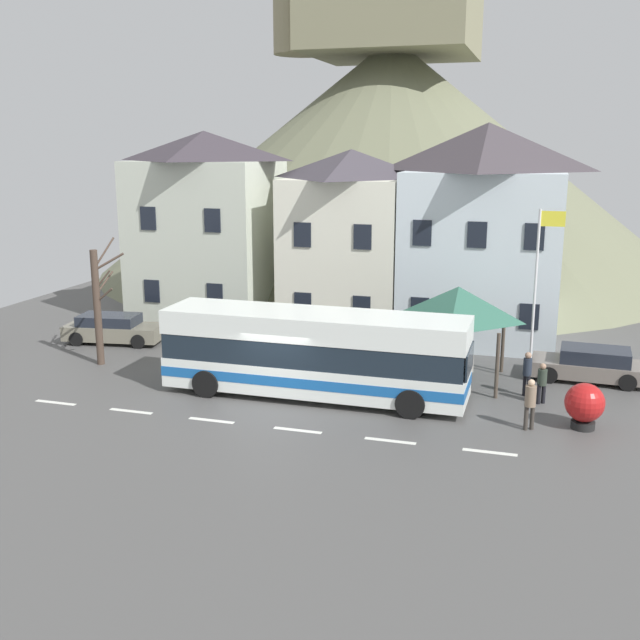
{
  "coord_description": "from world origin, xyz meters",
  "views": [
    {
      "loc": [
        8.66,
        -22.71,
        8.93
      ],
      "look_at": [
        0.33,
        4.84,
        2.1
      ],
      "focal_mm": 42.05,
      "sensor_mm": 36.0,
      "label": 1
    }
  ],
  "objects_px": {
    "townhouse_01": "(351,241)",
    "bare_tree_00": "(98,304)",
    "transit_bus": "(315,355)",
    "pedestrian_00": "(527,370)",
    "pedestrian_03": "(542,381)",
    "flagpole": "(538,283)",
    "hilltop_castle": "(390,153)",
    "bus_shelter": "(458,304)",
    "pedestrian_02": "(470,367)",
    "townhouse_02": "(484,233)",
    "parked_car_02": "(232,332)",
    "pedestrian_01": "(530,400)",
    "parked_car_00": "(113,329)",
    "parked_car_01": "(590,365)",
    "harbour_buoy": "(585,404)",
    "townhouse_00": "(207,228)",
    "public_bench": "(442,355)"
  },
  "relations": [
    {
      "from": "townhouse_02",
      "to": "flagpole",
      "type": "distance_m",
      "value": 7.03
    },
    {
      "from": "bare_tree_00",
      "to": "pedestrian_01",
      "type": "bearing_deg",
      "value": -8.11
    },
    {
      "from": "pedestrian_00",
      "to": "pedestrian_03",
      "type": "distance_m",
      "value": 0.85
    },
    {
      "from": "pedestrian_01",
      "to": "pedestrian_02",
      "type": "distance_m",
      "value": 4.2
    },
    {
      "from": "transit_bus",
      "to": "parked_car_02",
      "type": "height_order",
      "value": "transit_bus"
    },
    {
      "from": "pedestrian_03",
      "to": "harbour_buoy",
      "type": "relative_size",
      "value": 0.98
    },
    {
      "from": "parked_car_02",
      "to": "flagpole",
      "type": "xyz_separation_m",
      "value": [
        13.04,
        -1.43,
        3.19
      ]
    },
    {
      "from": "pedestrian_01",
      "to": "public_bench",
      "type": "distance_m",
      "value": 7.27
    },
    {
      "from": "parked_car_01",
      "to": "townhouse_01",
      "type": "bearing_deg",
      "value": -24.52
    },
    {
      "from": "flagpole",
      "to": "hilltop_castle",
      "type": "bearing_deg",
      "value": 113.77
    },
    {
      "from": "pedestrian_02",
      "to": "harbour_buoy",
      "type": "bearing_deg",
      "value": -36.79
    },
    {
      "from": "bare_tree_00",
      "to": "pedestrian_03",
      "type": "bearing_deg",
      "value": 0.75
    },
    {
      "from": "townhouse_02",
      "to": "pedestrian_01",
      "type": "height_order",
      "value": "townhouse_02"
    },
    {
      "from": "townhouse_00",
      "to": "hilltop_castle",
      "type": "relative_size",
      "value": 0.23
    },
    {
      "from": "townhouse_02",
      "to": "transit_bus",
      "type": "height_order",
      "value": "townhouse_02"
    },
    {
      "from": "pedestrian_00",
      "to": "parked_car_02",
      "type": "bearing_deg",
      "value": 165.69
    },
    {
      "from": "townhouse_01",
      "to": "transit_bus",
      "type": "distance_m",
      "value": 10.87
    },
    {
      "from": "townhouse_01",
      "to": "pedestrian_01",
      "type": "height_order",
      "value": "townhouse_01"
    },
    {
      "from": "townhouse_00",
      "to": "pedestrian_02",
      "type": "height_order",
      "value": "townhouse_00"
    },
    {
      "from": "parked_car_02",
      "to": "public_bench",
      "type": "bearing_deg",
      "value": 1.3
    },
    {
      "from": "transit_bus",
      "to": "public_bench",
      "type": "height_order",
      "value": "transit_bus"
    },
    {
      "from": "bus_shelter",
      "to": "parked_car_02",
      "type": "bearing_deg",
      "value": 168.1
    },
    {
      "from": "townhouse_01",
      "to": "flagpole",
      "type": "distance_m",
      "value": 10.92
    },
    {
      "from": "pedestrian_03",
      "to": "townhouse_02",
      "type": "bearing_deg",
      "value": 108.26
    },
    {
      "from": "pedestrian_03",
      "to": "bare_tree_00",
      "type": "height_order",
      "value": "bare_tree_00"
    },
    {
      "from": "parked_car_02",
      "to": "pedestrian_00",
      "type": "distance_m",
      "value": 13.32
    },
    {
      "from": "parked_car_01",
      "to": "pedestrian_02",
      "type": "relative_size",
      "value": 2.77
    },
    {
      "from": "parked_car_02",
      "to": "flagpole",
      "type": "distance_m",
      "value": 13.5
    },
    {
      "from": "townhouse_01",
      "to": "parked_car_00",
      "type": "relative_size",
      "value": 1.87
    },
    {
      "from": "townhouse_01",
      "to": "townhouse_02",
      "type": "xyz_separation_m",
      "value": [
        6.28,
        0.08,
        0.59
      ]
    },
    {
      "from": "parked_car_02",
      "to": "pedestrian_03",
      "type": "bearing_deg",
      "value": -13.0
    },
    {
      "from": "townhouse_00",
      "to": "bare_tree_00",
      "type": "xyz_separation_m",
      "value": [
        -0.83,
        -8.7,
        -2.23
      ]
    },
    {
      "from": "pedestrian_02",
      "to": "public_bench",
      "type": "height_order",
      "value": "pedestrian_02"
    },
    {
      "from": "hilltop_castle",
      "to": "harbour_buoy",
      "type": "xyz_separation_m",
      "value": [
        12.4,
        -28.84,
        -7.41
      ]
    },
    {
      "from": "pedestrian_00",
      "to": "townhouse_01",
      "type": "bearing_deg",
      "value": 136.61
    },
    {
      "from": "bus_shelter",
      "to": "public_bench",
      "type": "distance_m",
      "value": 3.22
    },
    {
      "from": "townhouse_00",
      "to": "harbour_buoy",
      "type": "bearing_deg",
      "value": -30.38
    },
    {
      "from": "parked_car_00",
      "to": "harbour_buoy",
      "type": "distance_m",
      "value": 20.8
    },
    {
      "from": "bus_shelter",
      "to": "pedestrian_02",
      "type": "height_order",
      "value": "bus_shelter"
    },
    {
      "from": "townhouse_00",
      "to": "pedestrian_01",
      "type": "relative_size",
      "value": 5.65
    },
    {
      "from": "townhouse_01",
      "to": "bus_shelter",
      "type": "bearing_deg",
      "value": -49.66
    },
    {
      "from": "parked_car_00",
      "to": "parked_car_01",
      "type": "height_order",
      "value": "parked_car_00"
    },
    {
      "from": "transit_bus",
      "to": "bare_tree_00",
      "type": "bearing_deg",
      "value": 172.18
    },
    {
      "from": "transit_bus",
      "to": "bare_tree_00",
      "type": "xyz_separation_m",
      "value": [
        -9.63,
        1.31,
        0.96
      ]
    },
    {
      "from": "hilltop_castle",
      "to": "harbour_buoy",
      "type": "relative_size",
      "value": 27.06
    },
    {
      "from": "townhouse_01",
      "to": "bare_tree_00",
      "type": "distance_m",
      "value": 12.42
    },
    {
      "from": "transit_bus",
      "to": "pedestrian_03",
      "type": "relative_size",
      "value": 7.46
    },
    {
      "from": "parked_car_01",
      "to": "flagpole",
      "type": "relative_size",
      "value": 0.65
    },
    {
      "from": "townhouse_02",
      "to": "parked_car_02",
      "type": "relative_size",
      "value": 2.34
    },
    {
      "from": "townhouse_02",
      "to": "pedestrian_01",
      "type": "relative_size",
      "value": 5.83
    }
  ]
}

